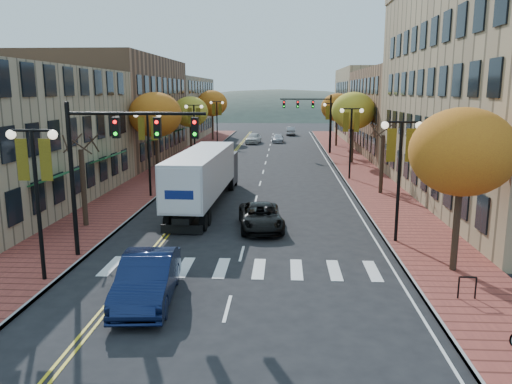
# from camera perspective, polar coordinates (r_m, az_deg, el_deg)

# --- Properties ---
(ground) EXTENTS (200.00, 200.00, 0.00)m
(ground) POSITION_cam_1_polar(r_m,az_deg,el_deg) (19.71, -2.62, -10.73)
(ground) COLOR black
(ground) RESTS_ON ground
(sidewalk_left) EXTENTS (4.00, 85.00, 0.15)m
(sidewalk_left) POSITION_cam_1_polar(r_m,az_deg,el_deg) (52.33, -8.88, 3.24)
(sidewalk_left) COLOR brown
(sidewalk_left) RESTS_ON ground
(sidewalk_right) EXTENTS (4.00, 85.00, 0.15)m
(sidewalk_right) POSITION_cam_1_polar(r_m,az_deg,el_deg) (51.67, 11.07, 3.06)
(sidewalk_right) COLOR brown
(sidewalk_right) RESTS_ON ground
(building_left_mid) EXTENTS (12.00, 24.00, 11.00)m
(building_left_mid) POSITION_cam_1_polar(r_m,az_deg,el_deg) (57.39, -16.25, 9.08)
(building_left_mid) COLOR brown
(building_left_mid) RESTS_ON ground
(building_left_far) EXTENTS (12.00, 26.00, 9.50)m
(building_left_far) POSITION_cam_1_polar(r_m,az_deg,el_deg) (81.42, -10.37, 9.39)
(building_left_far) COLOR #9E8966
(building_left_far) RESTS_ON ground
(building_right_mid) EXTENTS (15.00, 24.00, 10.00)m
(building_right_mid) POSITION_cam_1_polar(r_m,az_deg,el_deg) (62.45, 18.83, 8.63)
(building_right_mid) COLOR brown
(building_right_mid) RESTS_ON ground
(building_right_far) EXTENTS (15.00, 20.00, 11.00)m
(building_right_far) POSITION_cam_1_polar(r_m,az_deg,el_deg) (83.83, 14.83, 9.77)
(building_right_far) COLOR #9E8966
(building_right_far) RESTS_ON ground
(tree_left_a) EXTENTS (0.28, 0.28, 4.20)m
(tree_left_a) POSITION_cam_1_polar(r_m,az_deg,el_deg) (28.80, -19.10, 0.44)
(tree_left_a) COLOR #382619
(tree_left_a) RESTS_ON sidewalk_left
(tree_left_b) EXTENTS (4.48, 4.48, 7.21)m
(tree_left_b) POSITION_cam_1_polar(r_m,az_deg,el_deg) (43.58, -11.43, 8.62)
(tree_left_b) COLOR #382619
(tree_left_b) RESTS_ON sidewalk_left
(tree_left_c) EXTENTS (4.16, 4.16, 6.69)m
(tree_left_c) POSITION_cam_1_polar(r_m,az_deg,el_deg) (59.21, -7.51, 9.06)
(tree_left_c) COLOR #382619
(tree_left_c) RESTS_ON sidewalk_left
(tree_left_d) EXTENTS (4.61, 4.61, 7.42)m
(tree_left_d) POSITION_cam_1_polar(r_m,az_deg,el_deg) (76.95, -5.03, 10.06)
(tree_left_d) COLOR #382619
(tree_left_d) RESTS_ON sidewalk_left
(tree_right_a) EXTENTS (4.16, 4.16, 6.69)m
(tree_right_a) POSITION_cam_1_polar(r_m,az_deg,el_deg) (21.50, 22.52, 4.22)
(tree_right_a) COLOR #382619
(tree_right_a) RESTS_ON sidewalk_right
(tree_right_b) EXTENTS (0.28, 0.28, 4.20)m
(tree_right_b) POSITION_cam_1_polar(r_m,az_deg,el_deg) (37.20, 14.18, 3.10)
(tree_right_b) COLOR #382619
(tree_right_b) RESTS_ON sidewalk_right
(tree_right_c) EXTENTS (4.48, 4.48, 7.21)m
(tree_right_c) POSITION_cam_1_polar(r_m,az_deg,el_deg) (52.67, 11.08, 9.09)
(tree_right_c) COLOR #382619
(tree_right_c) RESTS_ON sidewalk_right
(tree_right_d) EXTENTS (4.35, 4.35, 7.00)m
(tree_right_d) POSITION_cam_1_polar(r_m,az_deg,el_deg) (68.55, 9.26, 9.53)
(tree_right_d) COLOR #382619
(tree_right_d) RESTS_ON sidewalk_right
(lamp_left_a) EXTENTS (1.96, 0.36, 6.05)m
(lamp_left_a) POSITION_cam_1_polar(r_m,az_deg,el_deg) (20.68, -23.90, 1.72)
(lamp_left_a) COLOR black
(lamp_left_a) RESTS_ON ground
(lamp_left_b) EXTENTS (1.96, 0.36, 6.05)m
(lamp_left_b) POSITION_cam_1_polar(r_m,az_deg,el_deg) (35.56, -12.22, 6.13)
(lamp_left_b) COLOR black
(lamp_left_b) RESTS_ON ground
(lamp_left_c) EXTENTS (1.96, 0.36, 6.05)m
(lamp_left_c) POSITION_cam_1_polar(r_m,az_deg,el_deg) (53.08, -7.08, 7.98)
(lamp_left_c) COLOR black
(lamp_left_c) RESTS_ON ground
(lamp_left_d) EXTENTS (1.96, 0.36, 6.05)m
(lamp_left_d) POSITION_cam_1_polar(r_m,az_deg,el_deg) (70.85, -4.49, 8.89)
(lamp_left_d) COLOR black
(lamp_left_d) RESTS_ON ground
(lamp_right_a) EXTENTS (1.96, 0.36, 6.05)m
(lamp_right_a) POSITION_cam_1_polar(r_m,az_deg,el_deg) (24.99, 16.15, 3.78)
(lamp_right_a) COLOR black
(lamp_right_a) RESTS_ON ground
(lamp_right_b) EXTENTS (1.96, 0.36, 6.05)m
(lamp_right_b) POSITION_cam_1_polar(r_m,az_deg,el_deg) (42.64, 10.81, 7.03)
(lamp_right_b) COLOR black
(lamp_right_b) RESTS_ON ground
(lamp_right_c) EXTENTS (1.96, 0.36, 6.05)m
(lamp_right_c) POSITION_cam_1_polar(r_m,az_deg,el_deg) (60.49, 8.59, 8.36)
(lamp_right_c) COLOR black
(lamp_right_c) RESTS_ON ground
(traffic_mast_near) EXTENTS (6.10, 0.35, 7.00)m
(traffic_mast_near) POSITION_cam_1_polar(r_m,az_deg,el_deg) (22.54, -15.99, 4.61)
(traffic_mast_near) COLOR black
(traffic_mast_near) RESTS_ON ground
(traffic_mast_far) EXTENTS (6.10, 0.34, 7.00)m
(traffic_mast_far) POSITION_cam_1_polar(r_m,az_deg,el_deg) (60.31, 6.67, 9.00)
(traffic_mast_far) COLOR black
(traffic_mast_far) RESTS_ON ground
(semi_truck) EXTENTS (2.85, 15.03, 3.74)m
(semi_truck) POSITION_cam_1_polar(r_m,az_deg,el_deg) (32.78, -5.77, 2.18)
(semi_truck) COLOR black
(semi_truck) RESTS_ON ground
(navy_sedan) EXTENTS (2.27, 5.33, 1.71)m
(navy_sedan) POSITION_cam_1_polar(r_m,az_deg,el_deg) (18.51, -12.31, -9.66)
(navy_sedan) COLOR #0D1636
(navy_sedan) RESTS_ON ground
(black_suv) EXTENTS (2.86, 5.18, 1.37)m
(black_suv) POSITION_cam_1_polar(r_m,az_deg,el_deg) (27.32, 0.55, -2.85)
(black_suv) COLOR black
(black_suv) RESTS_ON ground
(car_far_white) EXTENTS (2.39, 4.67, 1.52)m
(car_far_white) POSITION_cam_1_polar(r_m,az_deg,el_deg) (72.41, -0.29, 6.18)
(car_far_white) COLOR silver
(car_far_white) RESTS_ON ground
(car_far_silver) EXTENTS (1.77, 4.10, 1.18)m
(car_far_silver) POSITION_cam_1_polar(r_m,az_deg,el_deg) (73.92, 2.54, 6.14)
(car_far_silver) COLOR #B3B2BB
(car_far_silver) RESTS_ON ground
(car_far_oncoming) EXTENTS (1.60, 4.28, 1.40)m
(car_far_oncoming) POSITION_cam_1_polar(r_m,az_deg,el_deg) (86.34, 3.97, 6.97)
(car_far_oncoming) COLOR #94939A
(car_far_oncoming) RESTS_ON ground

